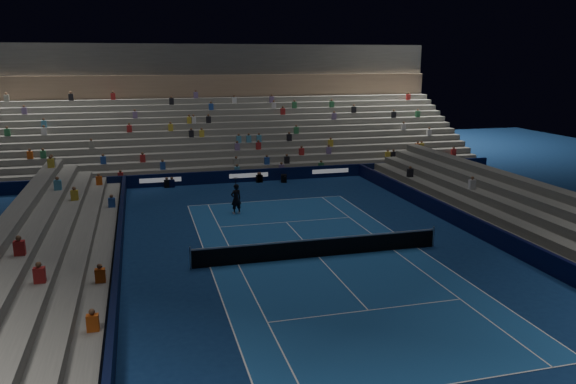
# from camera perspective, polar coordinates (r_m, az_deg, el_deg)

# --- Properties ---
(ground) EXTENTS (90.00, 90.00, 0.00)m
(ground) POSITION_cam_1_polar(r_m,az_deg,el_deg) (28.53, 3.13, -6.62)
(ground) COLOR navy
(ground) RESTS_ON ground
(court_surface) EXTENTS (10.97, 23.77, 0.01)m
(court_surface) POSITION_cam_1_polar(r_m,az_deg,el_deg) (28.52, 3.13, -6.61)
(court_surface) COLOR #194D8E
(court_surface) RESTS_ON ground
(sponsor_barrier_far) EXTENTS (44.00, 0.25, 1.00)m
(sponsor_barrier_far) POSITION_cam_1_polar(r_m,az_deg,el_deg) (45.70, -4.05, 1.68)
(sponsor_barrier_far) COLOR black
(sponsor_barrier_far) RESTS_ON ground
(sponsor_barrier_east) EXTENTS (0.25, 37.00, 1.00)m
(sponsor_barrier_east) POSITION_cam_1_polar(r_m,az_deg,el_deg) (32.58, 19.63, -3.91)
(sponsor_barrier_east) COLOR black
(sponsor_barrier_east) RESTS_ON ground
(sponsor_barrier_west) EXTENTS (0.25, 37.00, 1.00)m
(sponsor_barrier_west) POSITION_cam_1_polar(r_m,az_deg,el_deg) (27.12, -16.91, -7.16)
(sponsor_barrier_west) COLOR black
(sponsor_barrier_west) RESTS_ON ground
(grandstand_main) EXTENTS (44.00, 15.20, 11.20)m
(grandstand_main) POSITION_cam_1_polar(r_m,az_deg,el_deg) (54.39, -6.00, 6.58)
(grandstand_main) COLOR slate
(grandstand_main) RESTS_ON ground
(grandstand_east) EXTENTS (5.00, 37.00, 2.50)m
(grandstand_east) POSITION_cam_1_polar(r_m,az_deg,el_deg) (34.51, 24.45, -2.67)
(grandstand_east) COLOR #61625D
(grandstand_east) RESTS_ON ground
(grandstand_west) EXTENTS (5.00, 37.00, 2.50)m
(grandstand_west) POSITION_cam_1_polar(r_m,az_deg,el_deg) (27.37, -24.27, -6.68)
(grandstand_west) COLOR slate
(grandstand_west) RESTS_ON ground
(tennis_net) EXTENTS (12.90, 0.10, 1.10)m
(tennis_net) POSITION_cam_1_polar(r_m,az_deg,el_deg) (28.36, 3.14, -5.66)
(tennis_net) COLOR #B2B2B7
(tennis_net) RESTS_ON ground
(tennis_player) EXTENTS (0.82, 0.66, 1.97)m
(tennis_player) POSITION_cam_1_polar(r_m,az_deg,el_deg) (36.17, -5.30, -0.70)
(tennis_player) COLOR black
(tennis_player) RESTS_ON ground
(broadcast_camera) EXTENTS (0.58, 0.97, 0.62)m
(broadcast_camera) POSITION_cam_1_polar(r_m,az_deg,el_deg) (45.44, -0.42, 1.41)
(broadcast_camera) COLOR black
(broadcast_camera) RESTS_ON ground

